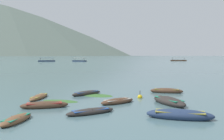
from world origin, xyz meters
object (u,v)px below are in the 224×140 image
Objects in this scene: rowboat_2 at (87,93)px; rowboat_0 at (169,101)px; rowboat_7 at (44,105)px; ferry_0 at (79,61)px; ferry_2 at (47,61)px; rowboat_5 at (167,91)px; rowboat_8 at (180,115)px; rowboat_3 at (39,97)px; rowboat_6 at (91,112)px; rowboat_4 at (16,119)px; rowboat_1 at (117,101)px; ferry_1 at (178,60)px; mooring_buoy at (140,97)px.

rowboat_0 is at bearing -29.35° from rowboat_2.
rowboat_7 is 0.44× the size of ferry_0.
ferry_2 is (-45.02, 134.70, 0.24)m from rowboat_7.
rowboat_8 is at bearing -94.78° from rowboat_5.
rowboat_3 is at bearing -80.61° from ferry_0.
rowboat_5 is at bearing 54.98° from rowboat_6.
rowboat_2 is 11.28m from rowboat_4.
rowboat_7 is 137.73m from ferry_0.
rowboat_6 is at bearing -149.20° from rowboat_0.
rowboat_7 reaches higher than rowboat_4.
ferry_1 is (37.27, 151.25, 0.27)m from rowboat_1.
rowboat_7 is 142.02m from ferry_2.
rowboat_0 is 1.27× the size of rowboat_1.
rowboat_1 reaches higher than rowboat_2.
rowboat_8 is at bearing -101.85° from ferry_1.
rowboat_7 reaches higher than rowboat_1.
rowboat_1 reaches higher than rowboat_4.
rowboat_1 reaches higher than rowboat_6.
rowboat_2 is (-8.13, 4.57, -0.08)m from rowboat_0.
ferry_2 is at bearing 107.80° from rowboat_4.
ferry_2 is (-21.28, -0.97, -0.00)m from ferry_0.
rowboat_7 is at bearing -169.04° from rowboat_0.
rowboat_1 is at bearing -68.95° from ferry_2.
ferry_1 is at bearing 76.16° from rowboat_1.
rowboat_0 is 12.65m from rowboat_4.
rowboat_5 is (8.98, 1.99, 0.03)m from rowboat_2.
rowboat_1 is at bearing 131.83° from rowboat_8.
rowboat_0 is 0.38× the size of ferry_2.
ferry_1 reaches higher than mooring_buoy.
rowboat_2 is 1.03× the size of rowboat_4.
mooring_buoy is (10.13, 0.84, -0.04)m from rowboat_3.
rowboat_3 is 14.13m from rowboat_5.
rowboat_3 is at bearing -175.26° from mooring_buoy.
rowboat_7 is at bearing -80.08° from ferry_0.
ferry_0 reaches higher than rowboat_4.
rowboat_0 is at bearing 30.13° from rowboat_4.
rowboat_0 reaches higher than rowboat_4.
rowboat_7 is at bearing 84.95° from rowboat_4.
mooring_buoy is at bearing -131.60° from rowboat_5.
rowboat_8 is at bearing -91.21° from rowboat_0.
rowboat_6 is at bearing -104.15° from ferry_1.
ferry_2 is (-43.04, 130.60, 0.30)m from rowboat_3.
rowboat_4 is 0.81× the size of rowboat_7.
rowboat_8 is at bearing -76.13° from ferry_0.
ferry_0 is at bearing 99.47° from rowboat_4.
rowboat_2 is 0.37× the size of ferry_0.
rowboat_7 is (-4.12, 1.79, 0.05)m from rowboat_6.
ferry_2 is at bearing 109.80° from rowboat_6.
mooring_buoy is at bearing 4.74° from rowboat_3.
rowboat_0 is 9.33m from rowboat_2.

